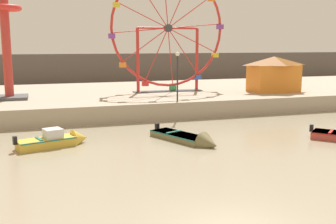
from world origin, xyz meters
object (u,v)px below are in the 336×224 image
at_px(ferris_wheel_red_frame, 168,31).
at_px(drop_tower_red_tower, 5,21).
at_px(motorboat_olive_wood, 191,139).
at_px(promenade_lamp_near, 177,69).
at_px(motorboat_mustard_yellow, 57,140).
at_px(carnival_booth_orange_canopy, 274,73).

height_order(ferris_wheel_red_frame, drop_tower_red_tower, drop_tower_red_tower).
height_order(motorboat_olive_wood, promenade_lamp_near, promenade_lamp_near).
distance_m(ferris_wheel_red_frame, promenade_lamp_near, 7.53).
bearing_deg(promenade_lamp_near, drop_tower_red_tower, 155.76).
relative_size(motorboat_olive_wood, drop_tower_red_tower, 0.36).
xyz_separation_m(motorboat_mustard_yellow, promenade_lamp_near, (9.33, 5.99, 3.51)).
bearing_deg(motorboat_olive_wood, carnival_booth_orange_canopy, 107.81).
bearing_deg(motorboat_mustard_yellow, motorboat_olive_wood, -29.16).
distance_m(motorboat_mustard_yellow, promenade_lamp_near, 11.63).
relative_size(ferris_wheel_red_frame, drop_tower_red_tower, 0.80).
height_order(motorboat_olive_wood, drop_tower_red_tower, drop_tower_red_tower).
bearing_deg(motorboat_olive_wood, ferris_wheel_red_frame, 143.54).
bearing_deg(promenade_lamp_near, carnival_booth_orange_canopy, 18.41).
height_order(motorboat_olive_wood, carnival_booth_orange_canopy, carnival_booth_orange_canopy).
bearing_deg(motorboat_mustard_yellow, drop_tower_red_tower, 88.04).
distance_m(ferris_wheel_red_frame, drop_tower_red_tower, 13.91).
bearing_deg(motorboat_mustard_yellow, carnival_booth_orange_canopy, 8.42).
relative_size(motorboat_mustard_yellow, drop_tower_red_tower, 0.30).
distance_m(motorboat_mustard_yellow, motorboat_olive_wood, 7.73).
relative_size(motorboat_olive_wood, promenade_lamp_near, 1.34).
relative_size(ferris_wheel_red_frame, carnival_booth_orange_canopy, 2.36).
xyz_separation_m(motorboat_mustard_yellow, ferris_wheel_red_frame, (10.72, 12.70, 6.64)).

